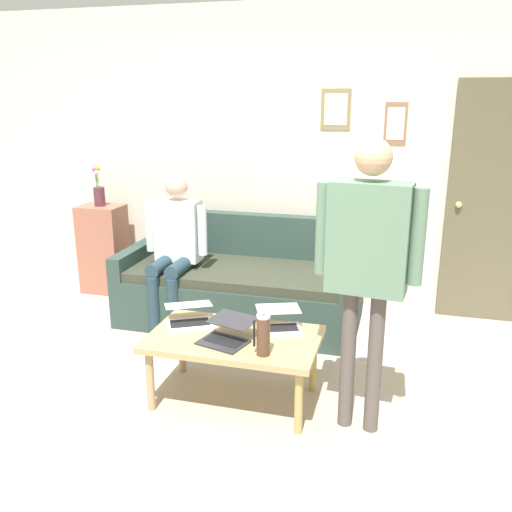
% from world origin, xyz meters
% --- Properties ---
extents(ground_plane, '(7.68, 7.68, 0.00)m').
position_xyz_m(ground_plane, '(0.00, 0.00, 0.00)').
color(ground_plane, '#BCA099').
extents(area_rug, '(2.31, 1.63, 0.01)m').
position_xyz_m(area_rug, '(-0.05, -0.13, 0.00)').
color(area_rug, tan).
rests_on(area_rug, ground_plane).
extents(back_wall, '(7.04, 0.11, 2.70)m').
position_xyz_m(back_wall, '(-0.00, -2.20, 1.35)').
color(back_wall, beige).
rests_on(back_wall, ground_plane).
extents(interior_door, '(0.82, 0.09, 2.05)m').
position_xyz_m(interior_door, '(-1.78, -2.11, 1.02)').
color(interior_door, brown).
rests_on(interior_door, ground_plane).
extents(couch, '(2.04, 0.93, 0.88)m').
position_xyz_m(couch, '(0.29, -1.53, 0.30)').
color(couch, '#293C36').
rests_on(couch, ground_plane).
extents(coffee_table, '(1.08, 0.64, 0.45)m').
position_xyz_m(coffee_table, '(-0.05, -0.23, 0.40)').
color(coffee_table, tan).
rests_on(coffee_table, ground_plane).
extents(laptop_left, '(0.36, 0.39, 0.13)m').
position_xyz_m(laptop_left, '(-0.02, -0.15, 0.50)').
color(laptop_left, '#28282D').
rests_on(laptop_left, coffee_table).
extents(laptop_center, '(0.41, 0.41, 0.13)m').
position_xyz_m(laptop_center, '(0.30, -0.33, 0.50)').
color(laptop_center, silver).
rests_on(laptop_center, coffee_table).
extents(laptop_right, '(0.37, 0.39, 0.12)m').
position_xyz_m(laptop_right, '(-0.29, -0.42, 0.50)').
color(laptop_right, silver).
rests_on(laptop_right, coffee_table).
extents(french_press, '(0.10, 0.08, 0.28)m').
position_xyz_m(french_press, '(-0.29, -0.03, 0.58)').
color(french_press, '#4C3323').
rests_on(french_press, coffee_table).
extents(side_shelf, '(0.42, 0.32, 0.88)m').
position_xyz_m(side_shelf, '(1.84, -1.87, 0.44)').
color(side_shelf, '#975B47').
rests_on(side_shelf, ground_plane).
extents(flower_vase, '(0.11, 0.11, 0.39)m').
position_xyz_m(flower_vase, '(1.84, -1.87, 1.01)').
color(flower_vase, '#522834').
rests_on(flower_vase, side_shelf).
extents(person_standing, '(0.60, 0.24, 1.71)m').
position_xyz_m(person_standing, '(-0.85, -0.13, 1.10)').
color(person_standing, '#534B46').
rests_on(person_standing, ground_plane).
extents(person_seated, '(0.55, 0.51, 1.28)m').
position_xyz_m(person_seated, '(0.81, -1.30, 0.73)').
color(person_seated, '#223743').
rests_on(person_seated, ground_plane).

